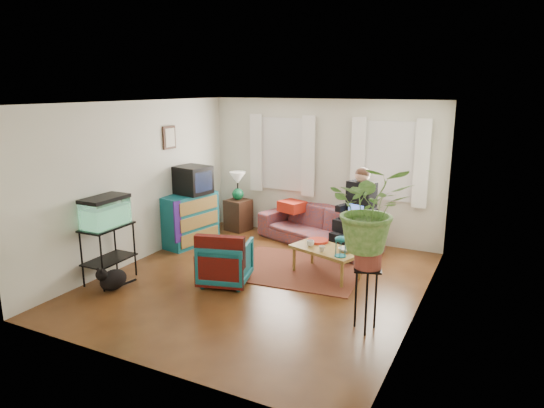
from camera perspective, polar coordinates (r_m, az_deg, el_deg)
The scene contains 31 objects.
floor at distance 7.26m, azimuth -1.43°, elevation -9.14°, with size 4.50×5.00×0.01m, color #4F2B14.
ceiling at distance 6.69m, azimuth -1.57°, elevation 11.84°, with size 4.50×5.00×0.01m, color white.
wall_back at distance 9.10m, azimuth 5.95°, elevation 4.02°, with size 4.50×0.01×2.60m, color silver.
wall_front at distance 4.88m, azimuth -15.51°, elevation -4.90°, with size 4.50×0.01×2.60m, color silver.
wall_left at distance 8.14m, azimuth -15.62°, elevation 2.45°, with size 0.01×5.00×2.60m, color silver.
wall_right at distance 6.16m, azimuth 17.32°, elevation -1.19°, with size 0.01×5.00×2.60m, color silver.
window_left at distance 9.35m, azimuth 1.34°, elevation 5.89°, with size 1.08×0.04×1.38m, color white.
window_right at distance 8.68m, azimuth 13.70°, elevation 4.91°, with size 1.08×0.04×1.38m, color white.
curtains_left at distance 9.28m, azimuth 1.13°, elevation 5.84°, with size 1.36×0.06×1.50m, color white.
curtains_right at distance 8.61m, azimuth 13.58°, elevation 4.84°, with size 1.36×0.06×1.50m, color white.
picture_frame at distance 8.67m, azimuth -11.95°, elevation 7.66°, with size 0.04×0.32×0.40m, color #3D2616.
area_rug at distance 7.73m, azimuth 2.96°, elevation -7.64°, with size 2.00×1.60×0.01m, color maroon.
sofa at distance 8.83m, azimuth 5.51°, elevation -1.93°, with size 2.29×0.90×0.90m, color brown.
seated_person at distance 8.29m, azimuth 9.93°, elevation -1.44°, with size 0.57×0.71×1.37m, color black, non-canonical shape.
side_table at distance 9.73m, azimuth -3.99°, elevation -1.28°, with size 0.43×0.43×0.62m, color #3A2316.
table_lamp at distance 9.59m, azimuth -4.05°, elevation 2.05°, with size 0.32×0.32×0.57m, color white, non-canonical shape.
dresser at distance 8.92m, azimuth -9.73°, elevation -1.78°, with size 0.52×1.04×0.93m, color #125F6F.
crt_tv at distance 8.82m, azimuth -9.34°, elevation 2.82°, with size 0.57×0.52×0.50m, color black.
aquarium_stand at distance 7.53m, azimuth -18.63°, elevation -5.57°, with size 0.42×0.76×0.85m, color black.
aquarium at distance 7.35m, azimuth -19.01°, elevation -0.80°, with size 0.38×0.69×0.45m, color #7FD899.
black_cat at distance 7.26m, azimuth -18.18°, elevation -8.23°, with size 0.29×0.44×0.38m, color black.
armchair at distance 7.14m, azimuth -5.50°, elevation -6.54°, with size 0.69×0.65×0.71m, color #104F62.
serape_throw at distance 6.85m, azimuth -6.18°, elevation -6.15°, with size 0.71×0.16×0.58m, color #9E0A0A.
coffee_table at distance 7.46m, azimuth 6.39°, elevation -6.77°, with size 1.05×0.57×0.44m, color brown.
cup_a at distance 7.45m, azimuth 4.54°, elevation -4.62°, with size 0.12×0.12×0.09m, color white.
cup_b at distance 7.22m, azimuth 5.89°, elevation -5.26°, with size 0.10×0.10×0.09m, color beige.
bowl at distance 7.29m, azimuth 8.68°, elevation -5.31°, with size 0.21×0.21×0.05m, color white.
snack_tray at distance 7.66m, azimuth 5.42°, elevation -4.33°, with size 0.33×0.33×0.04m, color #B21414.
birdcage at distance 7.03m, azimuth 8.07°, elevation -4.94°, with size 0.17×0.17×0.31m, color #115B6B, non-canonical shape.
plant_stand at distance 5.87m, azimuth 10.99°, elevation -10.92°, with size 0.33×0.33×0.79m, color black.
potted_plant at distance 5.55m, azimuth 11.42°, elevation -2.07°, with size 0.90×0.78×1.00m, color #599947.
Camera 1 is at (3.16, -5.90, 2.81)m, focal length 32.00 mm.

